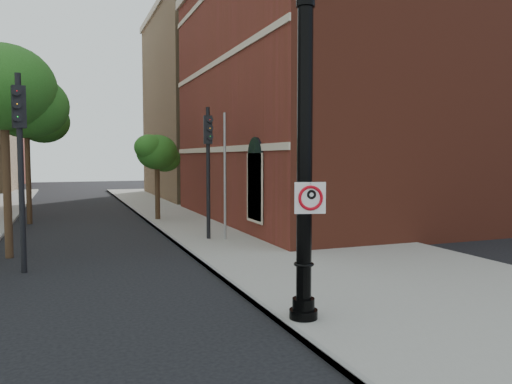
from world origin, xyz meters
name	(u,v)px	position (x,y,z in m)	size (l,w,h in m)	color
ground	(174,340)	(0.00, 0.00, 0.00)	(120.00, 120.00, 0.00)	black
sidewalk_right	(270,234)	(6.00, 10.00, 0.06)	(8.00, 60.00, 0.12)	gray
curb_edge	(173,240)	(2.05, 10.00, 0.07)	(0.10, 60.00, 0.14)	gray
brick_wall_building	(413,100)	(16.00, 14.00, 6.26)	(22.30, 16.30, 12.50)	maroon
bg_building_tan_b	(288,111)	(16.00, 30.00, 7.00)	(22.00, 14.00, 14.00)	#957851
lamppost	(304,169)	(2.45, -0.09, 2.93)	(0.54, 0.54, 6.34)	black
no_parking_sign	(310,198)	(2.49, -0.25, 2.41)	(0.57, 0.17, 0.58)	white
traffic_signal_left	(20,139)	(-2.78, 6.44, 3.62)	(0.39, 0.46, 5.38)	black
traffic_signal_right	(208,152)	(3.29, 9.48, 3.35)	(0.36, 0.43, 4.98)	black
utility_pole	(225,178)	(3.82, 9.15, 2.38)	(0.10, 0.10, 4.77)	#999999
street_tree_a	(5,90)	(-3.31, 8.88, 5.22)	(3.67, 3.31, 6.60)	#372416
street_tree_b	(27,111)	(-3.22, 17.38, 5.29)	(3.71, 3.36, 6.69)	#372416
street_tree_c	(157,153)	(2.58, 16.09, 3.33)	(2.35, 2.13, 4.24)	#372416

